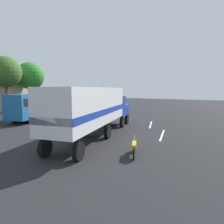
{
  "coord_description": "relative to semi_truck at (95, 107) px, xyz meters",
  "views": [
    {
      "loc": [
        -19.65,
        -11.18,
        4.03
      ],
      "look_at": [
        -2.06,
        -0.4,
        1.6
      ],
      "focal_mm": 31.24,
      "sensor_mm": 36.0,
      "label": 1
    }
  ],
  "objects": [
    {
      "name": "person_bystander",
      "position": [
        -1.0,
        2.37,
        -1.63
      ],
      "size": [
        0.39,
        0.48,
        1.63
      ],
      "color": "#2D3347",
      "rests_on": "ground_plane"
    },
    {
      "name": "tree_right",
      "position": [
        5.32,
        21.92,
        4.26
      ],
      "size": [
        5.03,
        5.03,
        9.33
      ],
      "color": "brown",
      "rests_on": "ground_plane"
    },
    {
      "name": "semi_truck",
      "position": [
        0.0,
        0.0,
        0.0
      ],
      "size": [
        14.32,
        6.05,
        4.5
      ],
      "color": "#193399",
      "rests_on": "ground_plane"
    },
    {
      "name": "parked_bus",
      "position": [
        4.54,
        12.73,
        -0.46
      ],
      "size": [
        11.22,
        6.1,
        3.4
      ],
      "color": "#1E5999",
      "rests_on": "ground_plane"
    },
    {
      "name": "tree_center",
      "position": [
        10.82,
        23.16,
        3.97
      ],
      "size": [
        5.14,
        5.14,
        9.09
      ],
      "color": "brown",
      "rests_on": "ground_plane"
    },
    {
      "name": "lane_stripe_near",
      "position": [
        8.02,
        -1.91,
        -2.52
      ],
      "size": [
        4.25,
        1.46,
        0.01
      ],
      "primitive_type": "cube",
      "rotation": [
        0.0,
        0.0,
        0.3
      ],
      "color": "silver",
      "rests_on": "ground_plane"
    },
    {
      "name": "lane_stripe_mid",
      "position": [
        3.67,
        -4.58,
        -2.52
      ],
      "size": [
        4.33,
        1.12,
        0.01
      ],
      "primitive_type": "cube",
      "rotation": [
        0.0,
        0.0,
        0.22
      ],
      "color": "silver",
      "rests_on": "ground_plane"
    },
    {
      "name": "ground_plane",
      "position": [
        6.66,
        1.59,
        -2.52
      ],
      "size": [
        120.0,
        120.0,
        0.0
      ],
      "primitive_type": "plane",
      "color": "#232326"
    },
    {
      "name": "motorcycle",
      "position": [
        -2.47,
        -4.72,
        -2.04
      ],
      "size": [
        1.98,
        0.93,
        1.12
      ],
      "color": "black",
      "rests_on": "ground_plane"
    }
  ]
}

